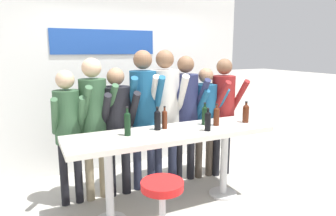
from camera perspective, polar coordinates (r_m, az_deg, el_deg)
name	(u,v)px	position (r m, az deg, el deg)	size (l,w,h in m)	color
ground_plane	(172,207)	(3.78, 0.70, -18.31)	(40.00, 40.00, 0.00)	#B2ADA3
back_wall	(127,76)	(4.81, -7.81, 6.14)	(4.00, 0.12, 2.89)	silver
tasting_table	(172,142)	(3.46, 0.73, -6.51)	(2.40, 0.68, 0.94)	silver
bar_stool	(162,207)	(2.82, -1.08, -18.25)	(0.40, 0.40, 0.71)	silver
person_far_left	(68,123)	(3.66, -18.54, -2.66)	(0.37, 0.49, 1.63)	black
person_left	(94,113)	(3.70, -13.93, -0.91)	(0.44, 0.57, 1.76)	gray
person_center_left	(117,119)	(3.76, -9.66, -2.00)	(0.43, 0.52, 1.64)	black
person_center	(144,104)	(3.87, -4.68, 0.71)	(0.47, 0.60, 1.85)	#23283D
person_center_right	(165,103)	(3.99, -0.56, 0.91)	(0.53, 0.64, 1.85)	#23283D
person_right	(186,105)	(4.14, 3.36, 0.65)	(0.45, 0.57, 1.77)	black
person_far_right	(205,111)	(4.30, 7.14, -0.51)	(0.39, 0.50, 1.60)	#473D33
person_rightmost	(223,104)	(4.40, 10.53, 0.79)	(0.39, 0.52, 1.73)	black
wine_bottle_0	(217,115)	(3.68, 9.24, -1.41)	(0.07, 0.07, 0.27)	#4C1E0F
wine_bottle_1	(157,119)	(3.44, -2.03, -2.13)	(0.08, 0.08, 0.27)	black
wine_bottle_2	(127,123)	(3.24, -7.75, -2.76)	(0.07, 0.07, 0.32)	black
wine_bottle_3	(165,118)	(3.49, -0.65, -1.99)	(0.06, 0.06, 0.27)	#4C1E0F
wine_bottle_4	(208,120)	(3.43, 7.59, -2.32)	(0.07, 0.07, 0.27)	black
wine_bottle_5	(205,114)	(3.71, 7.01, -1.22)	(0.07, 0.07, 0.28)	black
wine_bottle_6	(246,113)	(3.92, 14.61, -0.85)	(0.08, 0.08, 0.27)	#4C1E0F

